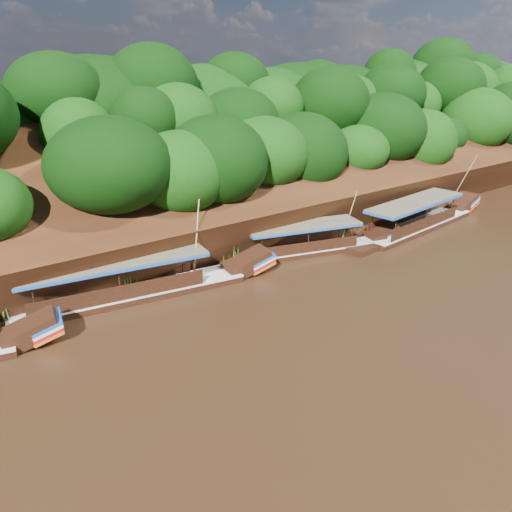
{
  "coord_description": "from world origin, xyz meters",
  "views": [
    {
      "loc": [
        -23.83,
        -18.32,
        13.97
      ],
      "look_at": [
        -4.7,
        7.0,
        1.41
      ],
      "focal_mm": 35.0,
      "sensor_mm": 36.0,
      "label": 1
    }
  ],
  "objects": [
    {
      "name": "ground",
      "position": [
        0.0,
        0.0,
        0.0
      ],
      "size": [
        160.0,
        160.0,
        0.0
      ],
      "primitive_type": "plane",
      "color": "black",
      "rests_on": "ground"
    },
    {
      "name": "boat_1",
      "position": [
        1.96,
        7.71,
        0.53
      ],
      "size": [
        13.57,
        5.6,
        5.25
      ],
      "rotation": [
        0.0,
        0.0,
        -0.28
      ],
      "color": "black",
      "rests_on": "ground"
    },
    {
      "name": "reeds",
      "position": [
        -3.65,
        9.6,
        0.91
      ],
      "size": [
        48.93,
        2.31,
        2.03
      ],
      "color": "#396E1B",
      "rests_on": "ground"
    },
    {
      "name": "riverbank",
      "position": [
        -0.01,
        22.73,
        1.89
      ],
      "size": [
        120.0,
        30.06,
        19.4
      ],
      "color": "black",
      "rests_on": "ground"
    },
    {
      "name": "boat_2",
      "position": [
        -12.19,
        8.71,
        0.61
      ],
      "size": [
        17.26,
        4.91,
        6.39
      ],
      "rotation": [
        0.0,
        0.0,
        -0.16
      ],
      "color": "black",
      "rests_on": "ground"
    },
    {
      "name": "boat_0",
      "position": [
        13.62,
        6.49,
        0.61
      ],
      "size": [
        16.9,
        3.91,
        6.58
      ],
      "rotation": [
        0.0,
        0.0,
        0.09
      ],
      "color": "black",
      "rests_on": "ground"
    }
  ]
}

